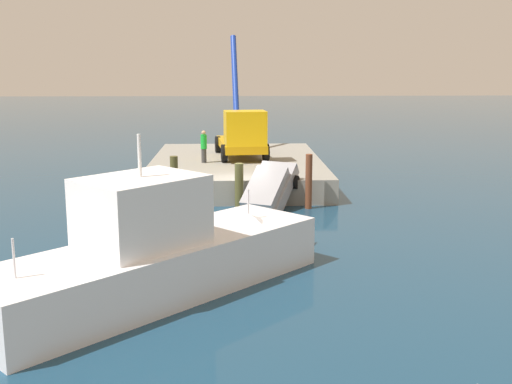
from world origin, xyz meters
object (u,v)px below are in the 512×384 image
Objects in this scene: dock_worker at (204,146)px; salvaged_car at (266,197)px; moored_yacht at (194,264)px; crane_truck at (242,133)px.

salvaged_car is (6.43, 3.13, -1.51)m from dock_worker.
moored_yacht reaches higher than dock_worker.
crane_truck is at bearing 126.46° from dock_worker.
crane_truck is 17.87m from moored_yacht.
dock_worker reaches higher than salvaged_car.
dock_worker is at bearing -178.58° from moored_yacht.
moored_yacht is at bearing 1.42° from dock_worker.
crane_truck reaches higher than moored_yacht.
crane_truck is 8.33m from salvaged_car.
dock_worker is at bearing -154.06° from salvaged_car.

